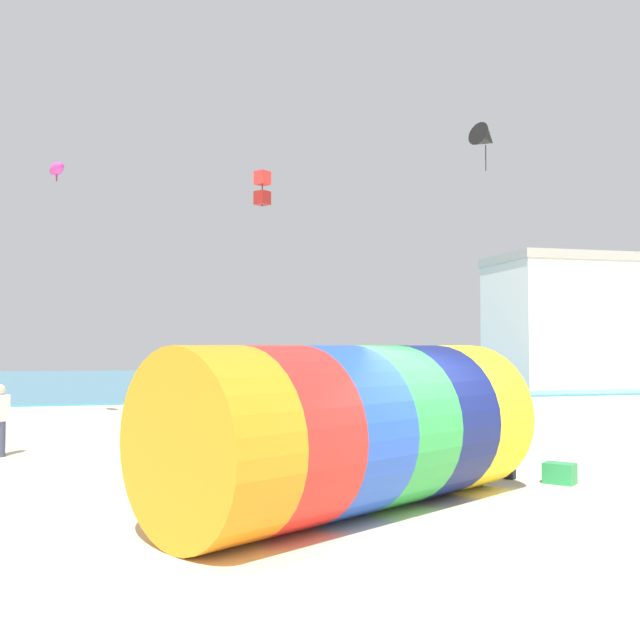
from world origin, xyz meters
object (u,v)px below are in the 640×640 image
at_px(kite_black_delta, 486,138).
at_px(cooler_box, 560,473).
at_px(bystander_near_water, 0,420).
at_px(kite_handler, 509,432).
at_px(kite_magenta_parafoil, 57,169).
at_px(giant_inflatable_tube, 354,428).
at_px(kite_red_box, 262,188).

xyz_separation_m(kite_black_delta, cooler_box, (-4.59, -11.56, -9.58)).
bearing_deg(bystander_near_water, kite_handler, -27.63).
bearing_deg(bystander_near_water, kite_magenta_parafoil, 87.41).
xyz_separation_m(kite_magenta_parafoil, bystander_near_water, (-0.31, -6.94, -7.24)).
bearing_deg(kite_magenta_parafoil, giant_inflatable_tube, -67.45).
height_order(giant_inflatable_tube, cooler_box, giant_inflatable_tube).
bearing_deg(kite_magenta_parafoil, bystander_near_water, -92.59).
bearing_deg(kite_red_box, bystander_near_water, -158.60).
distance_m(kite_magenta_parafoil, bystander_near_water, 10.04).
bearing_deg(cooler_box, kite_red_box, 116.25).
height_order(kite_magenta_parafoil, cooler_box, kite_magenta_parafoil).
xyz_separation_m(kite_handler, bystander_near_water, (-9.52, 4.98, -0.05)).
relative_size(kite_handler, cooler_box, 3.18).
bearing_deg(kite_handler, bystander_near_water, 152.37).
distance_m(kite_handler, kite_magenta_parafoil, 16.70).
relative_size(kite_red_box, kite_black_delta, 0.59).
relative_size(kite_handler, kite_black_delta, 0.99).
height_order(kite_magenta_parafoil, kite_black_delta, kite_black_delta).
xyz_separation_m(kite_red_box, kite_black_delta, (8.56, 3.51, 3.00)).
height_order(kite_black_delta, cooler_box, kite_black_delta).
distance_m(kite_handler, cooler_box, 1.11).
height_order(giant_inflatable_tube, kite_black_delta, kite_black_delta).
bearing_deg(kite_black_delta, kite_red_box, -157.70).
bearing_deg(kite_handler, kite_red_box, 114.37).
bearing_deg(kite_red_box, kite_magenta_parafoil, 142.30).
bearing_deg(kite_black_delta, kite_magenta_parafoil, 175.96).
bearing_deg(bystander_near_water, kite_black_delta, 21.92).
relative_size(giant_inflatable_tube, kite_magenta_parafoil, 5.25).
bearing_deg(giant_inflatable_tube, kite_magenta_parafoil, 112.55).
distance_m(kite_magenta_parafoil, cooler_box, 17.79).
distance_m(kite_black_delta, bystander_near_water, 18.23).
relative_size(kite_magenta_parafoil, bystander_near_water, 0.79).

